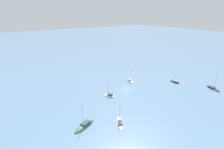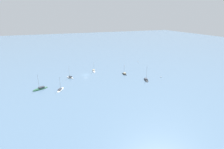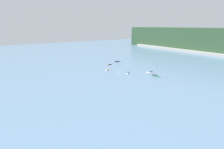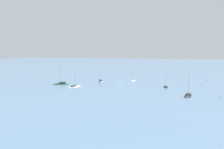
{
  "view_description": "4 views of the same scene",
  "coord_description": "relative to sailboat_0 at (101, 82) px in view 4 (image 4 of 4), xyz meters",
  "views": [
    {
      "loc": [
        50.67,
        59.48,
        35.8
      ],
      "look_at": [
        -2.3,
        -14.94,
        2.31
      ],
      "focal_mm": 28.0,
      "sensor_mm": 36.0,
      "label": 1
    },
    {
      "loc": [
        26.07,
        116.1,
        40.61
      ],
      "look_at": [
        -15.98,
        10.51,
        1.6
      ],
      "focal_mm": 28.0,
      "sensor_mm": 36.0,
      "label": 2
    },
    {
      "loc": [
        120.61,
        -90.43,
        39.23
      ],
      "look_at": [
        12.25,
        -14.72,
        2.15
      ],
      "focal_mm": 28.0,
      "sensor_mm": 36.0,
      "label": 3
    },
    {
      "loc": [
        -20.59,
        101.61,
        18.89
      ],
      "look_at": [
        7.55,
        -10.85,
        2.8
      ],
      "focal_mm": 28.0,
      "sensor_mm": 36.0,
      "label": 4
    }
  ],
  "objects": [
    {
      "name": "ground_plane",
      "position": [
        -11.41,
        -2.23,
        -0.14
      ],
      "size": [
        600.0,
        600.0,
        0.0
      ],
      "primitive_type": "plane",
      "color": "slate"
    },
    {
      "name": "sailboat_0",
      "position": [
        0.0,
        0.0,
        0.0
      ],
      "size": [
        4.9,
        6.08,
        9.34
      ],
      "rotation": [
        0.0,
        0.0,
        5.31
      ],
      "color": "white",
      "rests_on": "ground_plane"
    },
    {
      "name": "sailboat_1",
      "position": [
        -18.88,
        -7.54,
        -0.03
      ],
      "size": [
        3.17,
        6.59,
        8.31
      ],
      "rotation": [
        0.0,
        0.0,
        1.41
      ],
      "color": "silver",
      "rests_on": "ground_plane"
    },
    {
      "name": "sailboat_2",
      "position": [
        8.3,
        18.37,
        -0.04
      ],
      "size": [
        5.67,
        7.53,
        8.29
      ],
      "rotation": [
        0.0,
        0.0,
        4.17
      ],
      "color": "silver",
      "rests_on": "ground_plane"
    },
    {
      "name": "sailboat_3",
      "position": [
        -37.51,
        6.91,
        -0.0
      ],
      "size": [
        2.45,
        5.69,
        7.86
      ],
      "rotation": [
        0.0,
        0.0,
        4.82
      ],
      "color": "black",
      "rests_on": "ground_plane"
    },
    {
      "name": "sailboat_4",
      "position": [
        -45.61,
        22.78,
        -0.04
      ],
      "size": [
        5.05,
        8.34,
        10.66
      ],
      "rotation": [
        0.0,
        0.0,
        1.22
      ],
      "color": "black",
      "rests_on": "ground_plane"
    },
    {
      "name": "sailboat_5",
      "position": [
        18.88,
        12.96,
        -0.04
      ],
      "size": [
        9.21,
        5.68,
        10.08
      ],
      "rotation": [
        0.0,
        0.0,
        0.38
      ],
      "color": "#2D6647",
      "rests_on": "ground_plane"
    },
    {
      "name": "mooring_buoy_0",
      "position": [
        -63.76,
        -19.73,
        0.17
      ],
      "size": [
        0.62,
        0.62,
        0.62
      ],
      "color": "white",
      "rests_on": "ground_plane"
    },
    {
      "name": "mooring_buoy_1",
      "position": [
        -57.83,
        22.26,
        0.2
      ],
      "size": [
        0.68,
        0.68,
        0.68
      ],
      "color": "white",
      "rests_on": "ground_plane"
    }
  ]
}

